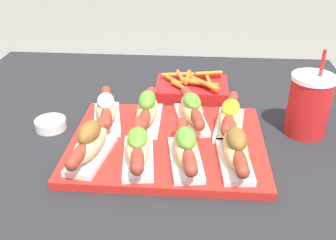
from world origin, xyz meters
name	(u,v)px	position (x,y,z in m)	size (l,w,h in m)	color
patio_table	(152,237)	(0.00, 0.00, 0.37)	(1.14, 1.02, 0.75)	#232326
serving_tray	(167,143)	(0.05, -0.09, 0.76)	(0.43, 0.34, 0.02)	red
hot_dog_0	(90,142)	(-0.10, -0.17, 0.80)	(0.08, 0.20, 0.08)	white
hot_dog_1	(138,147)	(0.00, -0.17, 0.80)	(0.08, 0.20, 0.07)	white
hot_dog_2	(186,148)	(0.10, -0.17, 0.80)	(0.08, 0.20, 0.07)	white
hot_dog_3	(235,149)	(0.19, -0.16, 0.80)	(0.07, 0.20, 0.08)	white
hot_dog_4	(106,109)	(-0.10, -0.01, 0.80)	(0.09, 0.19, 0.07)	white
hot_dog_5	(148,109)	(0.00, -0.01, 0.80)	(0.06, 0.20, 0.08)	white
hot_dog_6	(192,110)	(0.10, 0.00, 0.80)	(0.09, 0.19, 0.07)	white
hot_dog_7	(230,115)	(0.19, -0.02, 0.80)	(0.08, 0.20, 0.07)	white
sauce_bowl	(51,124)	(-0.23, -0.03, 0.76)	(0.07, 0.07, 0.02)	white
drink_cup	(308,104)	(0.37, 0.00, 0.82)	(0.10, 0.10, 0.21)	red
fries_basket	(192,88)	(0.10, 0.19, 0.77)	(0.20, 0.15, 0.06)	red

